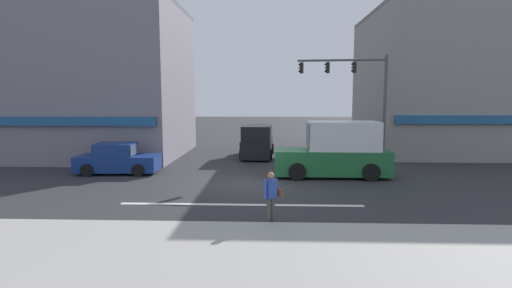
{
  "coord_description": "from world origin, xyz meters",
  "views": [
    {
      "loc": [
        1.1,
        -17.81,
        3.98
      ],
      "look_at": [
        0.33,
        2.0,
        1.6
      ],
      "focal_mm": 28.0,
      "sensor_mm": 36.0,
      "label": 1
    }
  ],
  "objects_px": {
    "pedestrian_foreground_with_bag": "(271,195)",
    "traffic_light_mast": "(361,90)",
    "sedan_approaching_near": "(118,160)",
    "van_parked_curbside": "(257,142)",
    "utility_pole_near_left": "(126,97)",
    "box_truck_waiting_far": "(336,152)"
  },
  "relations": [
    {
      "from": "traffic_light_mast",
      "to": "pedestrian_foreground_with_bag",
      "type": "height_order",
      "value": "traffic_light_mast"
    },
    {
      "from": "utility_pole_near_left",
      "to": "sedan_approaching_near",
      "type": "relative_size",
      "value": 1.82
    },
    {
      "from": "van_parked_curbside",
      "to": "pedestrian_foreground_with_bag",
      "type": "bearing_deg",
      "value": -86.23
    },
    {
      "from": "box_truck_waiting_far",
      "to": "van_parked_curbside",
      "type": "bearing_deg",
      "value": 122.97
    },
    {
      "from": "traffic_light_mast",
      "to": "pedestrian_foreground_with_bag",
      "type": "distance_m",
      "value": 11.89
    },
    {
      "from": "utility_pole_near_left",
      "to": "pedestrian_foreground_with_bag",
      "type": "bearing_deg",
      "value": -53.03
    },
    {
      "from": "utility_pole_near_left",
      "to": "traffic_light_mast",
      "type": "height_order",
      "value": "utility_pole_near_left"
    },
    {
      "from": "van_parked_curbside",
      "to": "pedestrian_foreground_with_bag",
      "type": "height_order",
      "value": "van_parked_curbside"
    },
    {
      "from": "traffic_light_mast",
      "to": "van_parked_curbside",
      "type": "bearing_deg",
      "value": 148.19
    },
    {
      "from": "traffic_light_mast",
      "to": "van_parked_curbside",
      "type": "height_order",
      "value": "traffic_light_mast"
    },
    {
      "from": "traffic_light_mast",
      "to": "box_truck_waiting_far",
      "type": "xyz_separation_m",
      "value": [
        -1.73,
        -2.7,
        -3.05
      ]
    },
    {
      "from": "traffic_light_mast",
      "to": "sedan_approaching_near",
      "type": "bearing_deg",
      "value": -170.02
    },
    {
      "from": "traffic_light_mast",
      "to": "pedestrian_foreground_with_bag",
      "type": "bearing_deg",
      "value": -115.49
    },
    {
      "from": "traffic_light_mast",
      "to": "sedan_approaching_near",
      "type": "relative_size",
      "value": 1.49
    },
    {
      "from": "pedestrian_foreground_with_bag",
      "to": "traffic_light_mast",
      "type": "bearing_deg",
      "value": 64.51
    },
    {
      "from": "box_truck_waiting_far",
      "to": "traffic_light_mast",
      "type": "bearing_deg",
      "value": 57.29
    },
    {
      "from": "sedan_approaching_near",
      "to": "pedestrian_foreground_with_bag",
      "type": "distance_m",
      "value": 11.31
    },
    {
      "from": "pedestrian_foreground_with_bag",
      "to": "sedan_approaching_near",
      "type": "bearing_deg",
      "value": 134.72
    },
    {
      "from": "van_parked_curbside",
      "to": "box_truck_waiting_far",
      "type": "distance_m",
      "value": 7.52
    },
    {
      "from": "box_truck_waiting_far",
      "to": "utility_pole_near_left",
      "type": "bearing_deg",
      "value": 161.54
    },
    {
      "from": "box_truck_waiting_far",
      "to": "pedestrian_foreground_with_bag",
      "type": "xyz_separation_m",
      "value": [
        -3.18,
        -7.6,
        -0.3
      ]
    },
    {
      "from": "sedan_approaching_near",
      "to": "utility_pole_near_left",
      "type": "bearing_deg",
      "value": 102.05
    }
  ]
}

